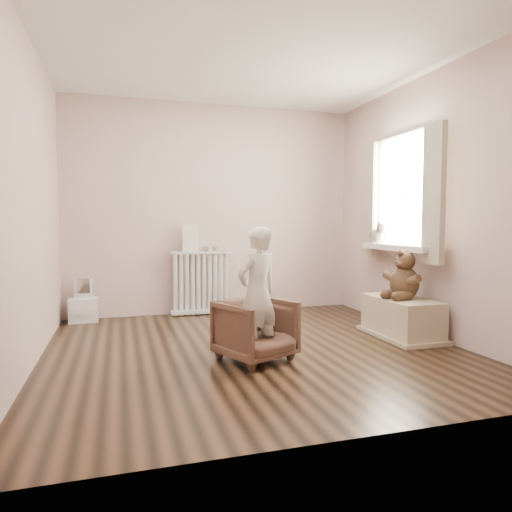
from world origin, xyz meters
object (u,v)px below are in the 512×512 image
object	(u,v)px
armchair	(256,330)
child	(257,293)
radiator	(201,283)
toy_vanity	(83,298)
toy_bench	(402,317)
teddy_bear	(405,270)
plush_cat	(377,234)

from	to	relation	value
armchair	child	distance (m)	0.31
radiator	toy_vanity	world-z (taller)	radiator
armchair	toy_bench	bearing A→B (deg)	-12.80
child	teddy_bear	size ratio (longest dim) A/B	2.28
toy_vanity	teddy_bear	distance (m)	3.53
child	plush_cat	bearing A→B (deg)	-172.49
radiator	plush_cat	distance (m)	2.18
toy_vanity	plush_cat	distance (m)	3.43
child	radiator	bearing A→B (deg)	-111.16
teddy_bear	plush_cat	size ratio (longest dim) A/B	1.68
plush_cat	toy_vanity	bearing A→B (deg)	166.80
teddy_bear	plush_cat	distance (m)	0.81
armchair	plush_cat	xyz separation A→B (m)	(1.74, 1.02, 0.75)
toy_bench	plush_cat	distance (m)	1.07
radiator	armchair	bearing A→B (deg)	-87.08
child	toy_vanity	bearing A→B (deg)	-78.06
toy_vanity	armchair	world-z (taller)	toy_vanity
toy_vanity	plush_cat	size ratio (longest dim) A/B	1.76
radiator	teddy_bear	distance (m)	2.44
armchair	teddy_bear	bearing A→B (deg)	-13.79
radiator	toy_vanity	xyz separation A→B (m)	(-1.36, -0.03, -0.11)
radiator	teddy_bear	xyz separation A→B (m)	(1.71, -1.71, 0.28)
child	plush_cat	xyz separation A→B (m)	(1.74, 1.07, 0.44)
toy_bench	teddy_bear	bearing A→B (deg)	-78.91
plush_cat	toy_bench	bearing A→B (deg)	-97.99
armchair	teddy_bear	world-z (taller)	teddy_bear
child	toy_bench	distance (m)	1.68
toy_vanity	toy_bench	world-z (taller)	toy_vanity
radiator	toy_bench	world-z (taller)	radiator
child	teddy_bear	world-z (taller)	child
child	toy_bench	xyz separation A→B (m)	(1.60, 0.37, -0.36)
child	plush_cat	size ratio (longest dim) A/B	3.84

